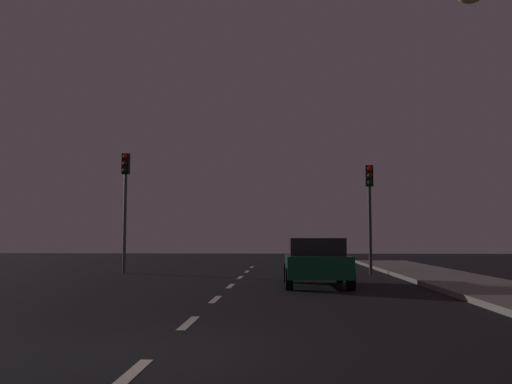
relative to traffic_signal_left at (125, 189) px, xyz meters
name	(u,v)px	position (x,y,z in m)	size (l,w,h in m)	color
ground_plane	(218,297)	(5.22, -9.39, -3.62)	(80.00, 80.00, 0.00)	black
lane_stripe_nearest	(129,375)	(5.22, -17.59, -3.61)	(0.16, 1.60, 0.01)	silver
lane_stripe_second	(189,323)	(5.22, -13.79, -3.61)	(0.16, 1.60, 0.01)	silver
lane_stripe_third	(215,299)	(5.22, -9.99, -3.61)	(0.16, 1.60, 0.01)	silver
lane_stripe_fourth	(230,286)	(5.22, -6.19, -3.61)	(0.16, 1.60, 0.01)	silver
lane_stripe_fifth	(240,277)	(5.22, -2.39, -3.61)	(0.16, 1.60, 0.01)	silver
lane_stripe_sixth	(247,271)	(5.22, 1.41, -3.61)	(0.16, 1.60, 0.01)	silver
lane_stripe_seventh	(252,267)	(5.22, 5.21, -3.61)	(0.16, 1.60, 0.01)	silver
traffic_signal_left	(125,189)	(0.00, 0.00, 0.00)	(0.32, 0.38, 5.19)	#4C4C51
traffic_signal_right	(370,197)	(10.54, 0.00, -0.38)	(0.32, 0.38, 4.60)	#2D2D30
car_stopped_ahead	(316,262)	(7.92, -6.04, -2.85)	(2.06, 4.01, 1.51)	#0F4C2D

